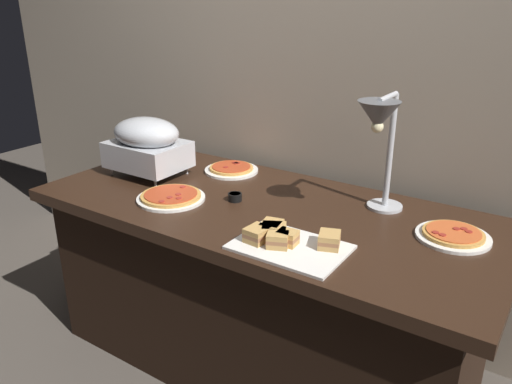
% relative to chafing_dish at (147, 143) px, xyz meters
% --- Properties ---
extents(ground_plane, '(8.00, 8.00, 0.00)m').
position_rel_chafing_dish_xyz_m(ground_plane, '(0.65, -0.02, -0.91)').
color(ground_plane, '#4C443D').
extents(back_wall, '(4.40, 0.04, 2.40)m').
position_rel_chafing_dish_xyz_m(back_wall, '(0.65, 0.48, 0.29)').
color(back_wall, tan).
rests_on(back_wall, ground_plane).
extents(buffet_table, '(1.90, 0.84, 0.76)m').
position_rel_chafing_dish_xyz_m(buffet_table, '(0.65, -0.02, -0.53)').
color(buffet_table, black).
rests_on(buffet_table, ground_plane).
extents(chafing_dish, '(0.35, 0.26, 0.27)m').
position_rel_chafing_dish_xyz_m(chafing_dish, '(0.00, 0.00, 0.00)').
color(chafing_dish, '#B7BABF').
rests_on(chafing_dish, buffet_table).
extents(heat_lamp, '(0.15, 0.31, 0.47)m').
position_rel_chafing_dish_xyz_m(heat_lamp, '(1.07, 0.10, 0.21)').
color(heat_lamp, '#B7BABF').
rests_on(heat_lamp, buffet_table).
extents(pizza_plate_front, '(0.26, 0.26, 0.03)m').
position_rel_chafing_dish_xyz_m(pizza_plate_front, '(1.36, 0.10, -0.14)').
color(pizza_plate_front, white).
rests_on(pizza_plate_front, buffet_table).
extents(pizza_plate_center, '(0.26, 0.26, 0.03)m').
position_rel_chafing_dish_xyz_m(pizza_plate_center, '(0.30, 0.25, -0.14)').
color(pizza_plate_center, white).
rests_on(pizza_plate_center, buffet_table).
extents(pizza_plate_raised_stand, '(0.28, 0.28, 0.03)m').
position_rel_chafing_dish_xyz_m(pizza_plate_raised_stand, '(0.30, -0.18, -0.14)').
color(pizza_plate_raised_stand, white).
rests_on(pizza_plate_raised_stand, buffet_table).
extents(sandwich_platter, '(0.37, 0.26, 0.06)m').
position_rel_chafing_dish_xyz_m(sandwich_platter, '(0.90, -0.27, -0.13)').
color(sandwich_platter, white).
rests_on(sandwich_platter, buffet_table).
extents(sauce_cup_near, '(0.06, 0.06, 0.03)m').
position_rel_chafing_dish_xyz_m(sauce_cup_near, '(0.53, -0.04, -0.13)').
color(sauce_cup_near, black).
rests_on(sauce_cup_near, buffet_table).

